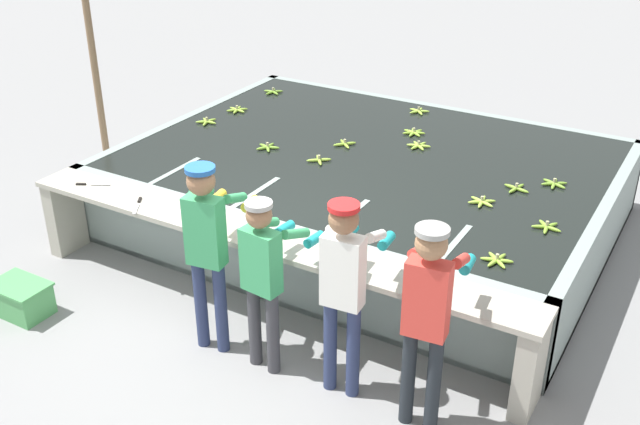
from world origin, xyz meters
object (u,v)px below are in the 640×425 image
(knife_0, at_px, (138,203))
(banana_bunch_floating_6, at_px, (497,260))
(banana_bunch_floating_3, at_px, (516,188))
(banana_bunch_floating_4, at_px, (554,184))
(banana_bunch_floating_13, at_px, (419,111))
(banana_bunch_floating_11, at_px, (268,147))
(worker_3, at_px, (428,308))
(worker_0, at_px, (208,240))
(banana_bunch_floating_2, at_px, (319,160))
(banana_bunch_floating_7, at_px, (419,146))
(banana_bunch_floating_10, at_px, (482,202))
(banana_bunch_floating_0, at_px, (273,92))
(worker_1, at_px, (264,270))
(banana_bunch_floating_12, at_px, (547,227))
(support_post_left, at_px, (93,56))
(banana_bunch_floating_9, at_px, (414,132))
(banana_bunch_floating_5, at_px, (207,122))
(knife_1, at_px, (88,184))
(worker_2, at_px, (344,280))
(banana_bunch_floating_1, at_px, (345,144))
(banana_bunch_floating_8, at_px, (237,110))
(crate, at_px, (21,298))

(knife_0, bearing_deg, banana_bunch_floating_6, 11.81)
(banana_bunch_floating_3, bearing_deg, banana_bunch_floating_4, 45.80)
(banana_bunch_floating_13, bearing_deg, banana_bunch_floating_4, -32.75)
(banana_bunch_floating_11, bearing_deg, worker_3, -38.09)
(worker_0, distance_m, banana_bunch_floating_2, 2.33)
(banana_bunch_floating_7, relative_size, banana_bunch_floating_10, 0.99)
(banana_bunch_floating_0, distance_m, knife_0, 3.65)
(worker_1, relative_size, knife_0, 5.06)
(worker_3, distance_m, banana_bunch_floating_12, 2.03)
(knife_0, height_order, support_post_left, support_post_left)
(banana_bunch_floating_9, relative_size, banana_bunch_floating_11, 1.01)
(worker_0, xyz_separation_m, banana_bunch_floating_12, (2.31, 2.02, -0.19))
(banana_bunch_floating_7, xyz_separation_m, banana_bunch_floating_11, (-1.47, -0.92, 0.00))
(banana_bunch_floating_2, bearing_deg, banana_bunch_floating_13, 81.76)
(banana_bunch_floating_5, distance_m, knife_1, 2.08)
(banana_bunch_floating_0, distance_m, banana_bunch_floating_12, 4.82)
(banana_bunch_floating_7, xyz_separation_m, knife_1, (-2.51, -2.68, -0.01))
(banana_bunch_floating_13, bearing_deg, worker_2, -73.74)
(banana_bunch_floating_1, bearing_deg, worker_0, -84.77)
(banana_bunch_floating_1, distance_m, banana_bunch_floating_12, 2.71)
(banana_bunch_floating_5, bearing_deg, worker_1, -44.83)
(banana_bunch_floating_12, height_order, support_post_left, support_post_left)
(worker_3, relative_size, banana_bunch_floating_4, 6.12)
(banana_bunch_floating_1, bearing_deg, banana_bunch_floating_0, 146.14)
(banana_bunch_floating_4, distance_m, banana_bunch_floating_9, 1.94)
(support_post_left, bearing_deg, banana_bunch_floating_13, 29.49)
(banana_bunch_floating_8, bearing_deg, worker_0, -57.53)
(banana_bunch_floating_11, xyz_separation_m, knife_0, (-0.29, -1.82, -0.01))
(banana_bunch_floating_4, distance_m, banana_bunch_floating_6, 1.78)
(banana_bunch_floating_8, height_order, knife_0, banana_bunch_floating_8)
(worker_1, xyz_separation_m, banana_bunch_floating_0, (-2.61, 4.06, -0.06))
(worker_3, xyz_separation_m, banana_bunch_floating_5, (-4.07, 2.63, -0.17))
(worker_0, relative_size, banana_bunch_floating_10, 6.20)
(worker_3, bearing_deg, banana_bunch_floating_0, 134.84)
(banana_bunch_floating_0, relative_size, banana_bunch_floating_12, 1.00)
(banana_bunch_floating_0, bearing_deg, knife_1, -89.33)
(worker_2, bearing_deg, banana_bunch_floating_12, 61.94)
(worker_0, distance_m, worker_2, 1.27)
(banana_bunch_floating_6, height_order, banana_bunch_floating_8, same)
(worker_0, bearing_deg, banana_bunch_floating_3, 55.95)
(banana_bunch_floating_4, bearing_deg, banana_bunch_floating_6, -90.36)
(banana_bunch_floating_3, relative_size, banana_bunch_floating_5, 1.01)
(banana_bunch_floating_8, bearing_deg, support_post_left, -150.03)
(worker_0, height_order, banana_bunch_floating_4, worker_0)
(worker_2, relative_size, banana_bunch_floating_4, 6.07)
(banana_bunch_floating_9, relative_size, banana_bunch_floating_10, 0.99)
(banana_bunch_floating_6, relative_size, crate, 0.51)
(banana_bunch_floating_13, bearing_deg, banana_bunch_floating_1, -100.65)
(banana_bunch_floating_13, bearing_deg, crate, -111.26)
(banana_bunch_floating_2, relative_size, banana_bunch_floating_3, 0.86)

